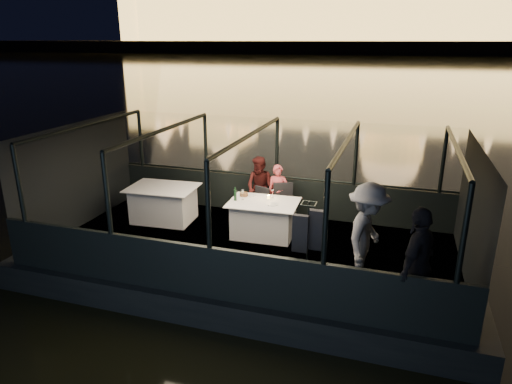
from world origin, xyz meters
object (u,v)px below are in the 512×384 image
(person_woman_coral, at_px, (278,190))
(wine_bottle, at_px, (235,194))
(passenger_stripe, at_px, (367,241))
(passenger_dark, at_px, (417,266))
(dining_table_central, at_px, (263,219))
(chair_port_left, at_px, (260,206))
(coat_stand, at_px, (307,242))
(person_man_maroon, at_px, (260,187))
(chair_port_right, at_px, (281,206))
(dining_table_aft, at_px, (164,205))

(person_woman_coral, bearing_deg, wine_bottle, -133.29)
(wine_bottle, bearing_deg, person_woman_coral, 57.43)
(passenger_stripe, distance_m, wine_bottle, 3.17)
(person_woman_coral, bearing_deg, passenger_dark, -57.45)
(dining_table_central, xyz_separation_m, chair_port_left, (-0.26, 0.59, 0.06))
(coat_stand, distance_m, person_man_maroon, 3.45)
(chair_port_right, relative_size, passenger_dark, 0.53)
(wine_bottle, bearing_deg, chair_port_right, 43.63)
(dining_table_central, xyz_separation_m, chair_port_right, (0.20, 0.68, 0.06))
(chair_port_right, distance_m, passenger_dark, 4.04)
(coat_stand, bearing_deg, person_woman_coral, 113.65)
(chair_port_right, xyz_separation_m, wine_bottle, (-0.80, -0.76, 0.47))
(dining_table_aft, bearing_deg, person_woman_coral, 17.82)
(wine_bottle, bearing_deg, passenger_dark, -30.34)
(coat_stand, xyz_separation_m, passenger_stripe, (0.90, 0.48, -0.05))
(person_woman_coral, distance_m, passenger_dark, 4.31)
(chair_port_left, relative_size, person_woman_coral, 0.63)
(chair_port_right, bearing_deg, coat_stand, -88.85)
(dining_table_central, height_order, dining_table_aft, dining_table_aft)
(chair_port_right, bearing_deg, passenger_stripe, -69.04)
(chair_port_left, xyz_separation_m, chair_port_right, (0.45, 0.09, 0.00))
(person_woman_coral, height_order, passenger_dark, passenger_dark)
(dining_table_aft, xyz_separation_m, passenger_dark, (5.46, -2.33, 0.47))
(dining_table_central, xyz_separation_m, person_woman_coral, (0.06, 0.94, 0.36))
(person_woman_coral, height_order, wine_bottle, person_woman_coral)
(dining_table_central, height_order, person_woman_coral, person_woman_coral)
(passenger_dark, xyz_separation_m, wine_bottle, (-3.61, 2.11, 0.06))
(chair_port_right, xyz_separation_m, passenger_dark, (2.82, -2.87, 0.40))
(dining_table_central, xyz_separation_m, passenger_stripe, (2.23, -1.50, 0.47))
(chair_port_left, distance_m, person_woman_coral, 0.56)
(coat_stand, bearing_deg, passenger_dark, -7.32)
(chair_port_right, bearing_deg, passenger_dark, -67.63)
(coat_stand, xyz_separation_m, person_woman_coral, (-1.28, 2.92, -0.15))
(dining_table_aft, xyz_separation_m, chair_port_right, (2.64, 0.54, 0.06))
(passenger_dark, bearing_deg, coat_stand, -74.67)
(dining_table_aft, height_order, passenger_stripe, passenger_stripe)
(dining_table_central, relative_size, person_woman_coral, 1.09)
(dining_table_central, distance_m, person_woman_coral, 1.01)
(chair_port_left, height_order, passenger_dark, passenger_dark)
(passenger_dark, bearing_deg, person_woman_coral, -114.07)
(chair_port_left, height_order, chair_port_right, chair_port_right)
(passenger_stripe, bearing_deg, coat_stand, 127.70)
(dining_table_central, distance_m, person_man_maroon, 1.14)
(chair_port_left, bearing_deg, chair_port_right, 32.78)
(coat_stand, height_order, passenger_stripe, passenger_stripe)
(person_woman_coral, bearing_deg, person_man_maroon, 160.87)
(dining_table_aft, xyz_separation_m, wine_bottle, (1.85, -0.22, 0.53))
(chair_port_right, relative_size, wine_bottle, 3.24)
(chair_port_left, relative_size, wine_bottle, 2.87)
(passenger_dark, bearing_deg, dining_table_central, -103.44)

